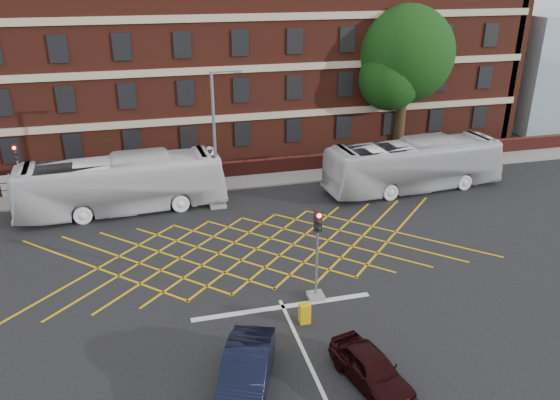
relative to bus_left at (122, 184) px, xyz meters
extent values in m
plane|color=black|center=(6.71, -8.93, -1.71)|extent=(120.00, 120.00, 0.00)
cube|color=#531F15|center=(6.71, 13.07, 4.29)|extent=(50.00, 12.00, 12.00)
cube|color=#B7A88C|center=(6.71, 6.99, 5.29)|extent=(50.00, 0.18, 0.50)
cube|color=black|center=(6.71, 7.01, 3.79)|extent=(1.20, 0.14, 1.80)
cube|color=#4F1A15|center=(6.71, 4.07, -1.16)|extent=(56.00, 0.50, 1.10)
cube|color=slate|center=(6.71, 3.07, -1.65)|extent=(60.00, 3.00, 0.12)
cube|color=#CC990C|center=(6.71, -6.93, -1.70)|extent=(8.22, 8.22, 0.02)
cube|color=silver|center=(6.71, -12.43, -1.70)|extent=(8.00, 0.30, 0.02)
imported|color=silver|center=(0.00, 0.00, 0.00)|extent=(12.42, 3.56, 3.42)
imported|color=silver|center=(18.59, -1.19, -0.02)|extent=(12.27, 3.67, 3.37)
imported|color=black|center=(4.18, -16.95, -0.96)|extent=(3.05, 4.79, 1.49)
imported|color=black|center=(8.52, -17.77, -1.07)|extent=(2.31, 4.03, 1.29)
cylinder|color=black|center=(21.47, 6.98, 1.36)|extent=(0.90, 0.90, 6.14)
sphere|color=black|center=(21.47, 6.98, 5.91)|extent=(7.38, 7.38, 7.38)
sphere|color=black|center=(19.97, 6.18, 4.23)|extent=(4.80, 4.80, 4.80)
sphere|color=black|center=(22.97, 7.78, 4.63)|extent=(4.43, 4.43, 4.43)
cube|color=slate|center=(8.31, -12.09, -1.61)|extent=(0.70, 0.70, 0.20)
cylinder|color=gray|center=(8.31, -12.09, 0.04)|extent=(0.12, 0.12, 3.50)
cube|color=black|center=(8.31, -12.09, 2.09)|extent=(0.30, 0.25, 0.95)
sphere|color=#FF0C05|center=(8.31, -12.23, 2.41)|extent=(0.20, 0.20, 0.20)
cube|color=slate|center=(-5.74, 1.14, -1.61)|extent=(0.70, 0.70, 0.20)
cylinder|color=gray|center=(-5.74, 1.14, 0.04)|extent=(0.12, 0.12, 3.50)
cube|color=black|center=(-5.74, 1.14, 2.09)|extent=(0.30, 0.25, 0.95)
sphere|color=#FF0C05|center=(-5.74, 1.00, 2.41)|extent=(0.20, 0.20, 0.20)
cube|color=slate|center=(5.58, -0.80, -1.61)|extent=(1.00, 1.00, 0.20)
cylinder|color=gray|center=(5.58, -0.80, 2.42)|extent=(0.18, 0.18, 8.25)
cylinder|color=gray|center=(6.28, -0.80, 6.54)|extent=(1.60, 0.12, 0.12)
cube|color=gray|center=(7.08, -0.80, 6.49)|extent=(0.50, 0.20, 0.12)
cylinder|color=gray|center=(-6.60, 2.19, -0.61)|extent=(0.10, 0.10, 2.20)
cube|color=silver|center=(-6.60, 2.11, 0.19)|extent=(1.10, 0.06, 0.45)
cube|color=silver|center=(-6.60, 2.11, -0.31)|extent=(1.10, 0.06, 0.40)
cube|color=silver|center=(-6.60, 2.11, -0.76)|extent=(1.10, 0.06, 0.35)
cube|color=#D09C0C|center=(7.30, -13.72, -1.28)|extent=(0.44, 0.37, 0.86)
camera|label=1|loc=(1.56, -31.82, 11.93)|focal=35.00mm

